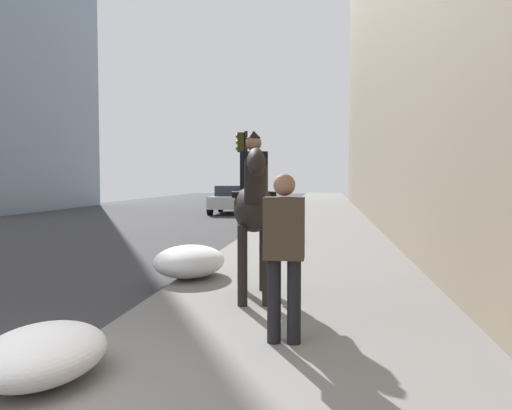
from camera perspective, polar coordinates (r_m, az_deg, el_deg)
name	(u,v)px	position (r m, az deg, el deg)	size (l,w,h in m)	color
mounted_horse_near	(254,205)	(6.81, -0.24, -0.02)	(2.14, 0.81, 2.31)	black
pedestrian_greeting	(284,246)	(5.00, 3.23, -4.74)	(0.26, 0.40, 1.70)	black
car_near_lane	(232,199)	(25.91, -2.74, 0.67)	(4.25, 1.98, 1.44)	#B7BABF
traffic_light_near_curb	(243,163)	(17.99, -1.44, 4.82)	(0.20, 0.44, 3.49)	black
snow_pile_near	(42,354)	(4.62, -23.16, -15.32)	(1.25, 0.96, 0.43)	white
snow_pile_far	(189,261)	(8.56, -7.61, -6.36)	(1.53, 1.17, 0.53)	white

